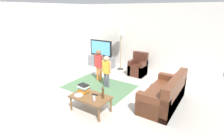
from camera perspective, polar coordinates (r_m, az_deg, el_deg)
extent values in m
plane|color=#B2ADA3|center=(5.39, -3.54, -8.31)|extent=(7.80, 7.80, 0.00)
cube|color=silver|center=(7.48, 10.30, 10.18)|extent=(6.00, 0.12, 2.70)
cube|color=silver|center=(7.11, -23.80, 8.40)|extent=(0.12, 6.00, 2.70)
cube|color=#4C724C|center=(5.98, -4.17, -5.38)|extent=(2.20, 1.60, 0.01)
cube|color=slate|center=(7.96, -3.45, 2.86)|extent=(1.20, 0.44, 0.50)
cube|color=black|center=(7.96, -3.64, 1.74)|extent=(1.10, 0.32, 0.03)
cube|color=black|center=(7.87, -3.58, 4.68)|extent=(0.44, 0.28, 0.03)
cube|color=black|center=(7.79, -3.63, 7.21)|extent=(1.10, 0.07, 0.68)
cube|color=#59B2D8|center=(7.76, -3.80, 7.16)|extent=(1.00, 0.01, 0.58)
cube|color=brown|center=(5.05, 16.15, -8.47)|extent=(0.80, 1.80, 0.42)
cube|color=brown|center=(4.89, 19.75, -6.93)|extent=(0.20, 1.80, 0.86)
cube|color=brown|center=(4.33, 12.94, -11.71)|extent=(0.80, 0.20, 0.60)
cube|color=brown|center=(5.71, 18.71, -4.39)|extent=(0.80, 0.20, 0.60)
cube|color=#B22823|center=(5.36, 19.83, -3.08)|extent=(0.10, 0.32, 0.32)
cube|color=#472319|center=(6.98, 8.34, -0.02)|extent=(0.60, 0.60, 0.42)
cube|color=#472319|center=(7.10, 9.19, 2.30)|extent=(0.60, 0.16, 0.90)
cube|color=#472319|center=(7.05, 6.61, 1.02)|extent=(0.12, 0.60, 0.60)
cube|color=#472319|center=(6.86, 10.18, 0.32)|extent=(0.12, 0.60, 0.60)
cylinder|color=#262626|center=(7.67, 2.73, 0.36)|extent=(0.28, 0.28, 0.02)
cylinder|color=#99844C|center=(7.46, 2.82, 5.81)|extent=(0.03, 0.03, 1.50)
cylinder|color=silver|center=(7.30, 2.94, 12.54)|extent=(0.36, 0.36, 0.28)
cylinder|color=orange|center=(6.42, -4.67, -1.15)|extent=(0.09, 0.09, 0.52)
cylinder|color=orange|center=(6.36, -3.75, -1.35)|extent=(0.09, 0.09, 0.52)
cube|color=red|center=(6.24, -4.32, 2.89)|extent=(0.25, 0.15, 0.44)
sphere|color=brown|center=(6.16, -4.40, 5.69)|extent=(0.18, 0.18, 0.18)
cylinder|color=brown|center=(6.32, -5.52, 3.27)|extent=(0.07, 0.07, 0.40)
cylinder|color=brown|center=(6.15, -3.10, 2.88)|extent=(0.07, 0.07, 0.40)
cylinder|color=#4C4C59|center=(5.88, -2.22, -3.25)|extent=(0.08, 0.08, 0.49)
cylinder|color=#4C4C59|center=(5.81, -1.29, -3.49)|extent=(0.08, 0.08, 0.49)
cube|color=gold|center=(5.68, -1.80, 0.87)|extent=(0.23, 0.13, 0.42)
sphere|color=tan|center=(5.60, -1.83, 3.75)|extent=(0.17, 0.17, 0.17)
cylinder|color=tan|center=(5.76, -3.02, 1.32)|extent=(0.07, 0.07, 0.38)
cylinder|color=tan|center=(5.60, -0.55, 0.80)|extent=(0.07, 0.07, 0.38)
cube|color=brown|center=(4.48, -7.04, -8.72)|extent=(1.00, 0.60, 0.04)
cylinder|color=brown|center=(4.71, -13.20, -10.60)|extent=(0.05, 0.05, 0.38)
cylinder|color=brown|center=(4.18, -4.31, -14.25)|extent=(0.05, 0.05, 0.38)
cylinder|color=brown|center=(5.01, -9.07, -8.34)|extent=(0.05, 0.05, 0.38)
cylinder|color=brown|center=(4.52, -0.39, -11.36)|extent=(0.05, 0.05, 0.38)
cube|color=orange|center=(4.72, -9.21, -6.79)|extent=(0.24, 0.23, 0.04)
cube|color=yellow|center=(4.69, -9.08, -6.46)|extent=(0.24, 0.17, 0.04)
cube|color=red|center=(4.67, -9.15, -6.12)|extent=(0.26, 0.21, 0.02)
cube|color=#388C4C|center=(4.66, -9.15, -5.77)|extent=(0.26, 0.22, 0.03)
cube|color=white|center=(4.65, -9.32, -5.37)|extent=(0.29, 0.22, 0.04)
cube|color=black|center=(4.65, -9.28, -4.88)|extent=(0.29, 0.22, 0.03)
cylinder|color=#4C3319|center=(4.31, -2.96, -7.60)|extent=(0.06, 0.06, 0.26)
cylinder|color=#4C3319|center=(4.24, -3.00, -5.69)|extent=(0.02, 0.02, 0.06)
cube|color=black|center=(4.52, -5.58, -7.97)|extent=(0.18, 0.08, 0.02)
cylinder|color=silver|center=(4.24, -5.83, -9.19)|extent=(0.07, 0.07, 0.12)
cylinder|color=white|center=(4.56, -10.75, -8.01)|extent=(0.22, 0.22, 0.02)
cube|color=silver|center=(4.55, -10.58, -7.95)|extent=(0.14, 0.07, 0.01)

